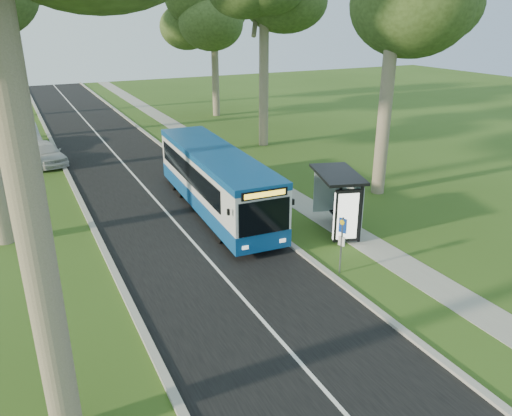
{
  "coord_description": "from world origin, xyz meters",
  "views": [
    {
      "loc": [
        -9.56,
        -13.68,
        8.93
      ],
      "look_at": [
        -1.19,
        3.14,
        1.6
      ],
      "focal_mm": 35.0,
      "sensor_mm": 36.0,
      "label": 1
    }
  ],
  "objects_px": {
    "bus_stop_sign": "(342,238)",
    "litter_bin": "(273,198)",
    "bus_shelter": "(346,193)",
    "car_white": "(45,153)",
    "car_silver": "(24,137)",
    "bus": "(216,181)"
  },
  "relations": [
    {
      "from": "bus",
      "to": "car_white",
      "type": "bearing_deg",
      "value": 121.22
    },
    {
      "from": "litter_bin",
      "to": "car_silver",
      "type": "bearing_deg",
      "value": 119.49
    },
    {
      "from": "bus_shelter",
      "to": "car_silver",
      "type": "bearing_deg",
      "value": 134.67
    },
    {
      "from": "bus_stop_sign",
      "to": "bus_shelter",
      "type": "distance_m",
      "value": 3.64
    },
    {
      "from": "bus_stop_sign",
      "to": "car_silver",
      "type": "bearing_deg",
      "value": 88.49
    },
    {
      "from": "bus_shelter",
      "to": "car_white",
      "type": "distance_m",
      "value": 20.25
    },
    {
      "from": "bus",
      "to": "litter_bin",
      "type": "relative_size",
      "value": 10.74
    },
    {
      "from": "bus_stop_sign",
      "to": "bus_shelter",
      "type": "xyz_separation_m",
      "value": [
        2.2,
        2.85,
        0.49
      ]
    },
    {
      "from": "car_white",
      "to": "car_silver",
      "type": "relative_size",
      "value": 0.83
    },
    {
      "from": "bus_shelter",
      "to": "litter_bin",
      "type": "xyz_separation_m",
      "value": [
        -1.3,
        3.99,
        -1.34
      ]
    },
    {
      "from": "bus_shelter",
      "to": "car_white",
      "type": "xyz_separation_m",
      "value": [
        -10.57,
        17.23,
        -1.15
      ]
    },
    {
      "from": "bus_stop_sign",
      "to": "litter_bin",
      "type": "height_order",
      "value": "bus_stop_sign"
    },
    {
      "from": "car_white",
      "to": "car_silver",
      "type": "distance_m",
      "value": 4.86
    },
    {
      "from": "bus_shelter",
      "to": "bus",
      "type": "bearing_deg",
      "value": 145.57
    },
    {
      "from": "bus",
      "to": "car_silver",
      "type": "bearing_deg",
      "value": 116.74
    },
    {
      "from": "bus",
      "to": "bus_shelter",
      "type": "xyz_separation_m",
      "value": [
        3.92,
        -4.94,
        0.33
      ]
    },
    {
      "from": "car_silver",
      "to": "car_white",
      "type": "bearing_deg",
      "value": -82.6
    },
    {
      "from": "litter_bin",
      "to": "car_silver",
      "type": "height_order",
      "value": "car_silver"
    },
    {
      "from": "bus_shelter",
      "to": "litter_bin",
      "type": "relative_size",
      "value": 3.27
    },
    {
      "from": "bus_stop_sign",
      "to": "litter_bin",
      "type": "bearing_deg",
      "value": 60.5
    },
    {
      "from": "bus_shelter",
      "to": "car_silver",
      "type": "relative_size",
      "value": 0.66
    },
    {
      "from": "bus_stop_sign",
      "to": "bus",
      "type": "bearing_deg",
      "value": 80.48
    }
  ]
}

